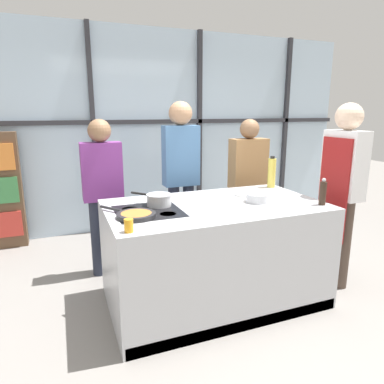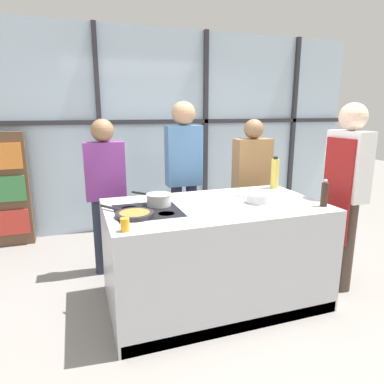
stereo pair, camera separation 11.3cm
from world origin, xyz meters
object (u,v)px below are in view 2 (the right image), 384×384
spectator_far_left (106,187)px  mixing_bowl (258,198)px  spectator_center_right (252,179)px  white_plate (248,195)px  juice_glass_near (125,225)px  frying_pan (134,214)px  saucepan (159,199)px  oil_bottle (275,173)px  spectator_center_left (184,170)px  pepper_grinder (324,194)px  chef (345,185)px

spectator_far_left → mixing_bowl: (1.21, -0.96, 0.02)m
spectator_center_right → white_plate: bearing=58.6°
juice_glass_near → frying_pan: bearing=70.4°
saucepan → oil_bottle: 1.33m
frying_pan → mixing_bowl: bearing=2.5°
white_plate → mixing_bowl: (-0.03, -0.26, 0.03)m
frying_pan → juice_glass_near: 0.33m
spectator_center_left → oil_bottle: spectator_center_left is taller
juice_glass_near → spectator_center_right: bearing=38.3°
saucepan → juice_glass_near: 0.66m
mixing_bowl → spectator_center_left: bearing=111.3°
spectator_center_right → frying_pan: bearing=32.9°
spectator_center_left → pepper_grinder: (0.84, -1.24, -0.04)m
spectator_center_right → mixing_bowl: size_ratio=7.96×
spectator_center_right → frying_pan: size_ratio=3.42×
chef → pepper_grinder: (-0.41, -0.21, -0.01)m
saucepan → white_plate: (0.88, 0.06, -0.05)m
pepper_grinder → white_plate: bearing=128.8°
spectator_center_right → oil_bottle: 0.52m
oil_bottle → juice_glass_near: size_ratio=3.63×
frying_pan → mixing_bowl: (1.10, 0.05, 0.02)m
white_plate → pepper_grinder: 0.70m
chef → spectator_center_left: size_ratio=0.98×
spectator_far_left → frying_pan: size_ratio=3.45×
frying_pan → oil_bottle: 1.64m
saucepan → white_plate: 0.88m
chef → spectator_center_left: 1.62m
frying_pan → oil_bottle: oil_bottle is taller
saucepan → pepper_grinder: size_ratio=1.43×
spectator_far_left → spectator_center_right: size_ratio=1.01×
spectator_center_left → spectator_far_left: bearing=-0.0°
saucepan → pepper_grinder: 1.40m
pepper_grinder → juice_glass_near: size_ratio=2.58×
white_plate → pepper_grinder: (0.43, -0.54, 0.10)m
spectator_center_left → frying_pan: (-0.72, -1.01, -0.13)m
white_plate → spectator_center_left: bearing=120.2°
spectator_center_right → saucepan: spectator_center_right is taller
mixing_bowl → chef: bearing=-4.9°
white_plate → juice_glass_near: 1.39m
chef → pepper_grinder: size_ratio=7.56×
chef → frying_pan: bearing=89.2°
frying_pan → saucepan: saucepan is taller
spectator_center_right → juice_glass_near: (-1.67, -1.32, 0.05)m
juice_glass_near → saucepan: bearing=56.8°
frying_pan → pepper_grinder: (1.56, -0.23, 0.09)m
spectator_center_right → juice_glass_near: spectator_center_right is taller
frying_pan → pepper_grinder: pepper_grinder is taller
spectator_far_left → juice_glass_near: 1.32m
pepper_grinder → juice_glass_near: bearing=-177.4°
oil_bottle → pepper_grinder: (0.01, -0.75, -0.05)m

